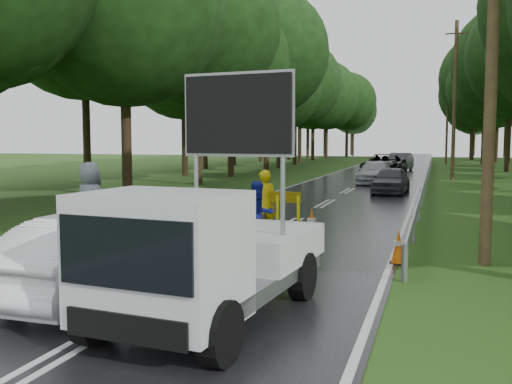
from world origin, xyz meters
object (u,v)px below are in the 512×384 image
at_px(police_sedan, 96,257).
at_px(work_truck, 204,256).
at_px(queue_car_second, 375,173).
at_px(queue_car_third, 384,166).
at_px(civilian, 259,215).
at_px(barrier, 247,202).
at_px(officer, 264,204).
at_px(queue_car_fourth, 400,162).
at_px(queue_car_first, 391,180).

xyz_separation_m(police_sedan, work_truck, (2.16, -0.68, 0.29)).
relative_size(police_sedan, queue_car_second, 0.91).
xyz_separation_m(work_truck, queue_car_third, (-0.37, 32.59, -0.15)).
bearing_deg(queue_car_third, civilian, -89.06).
bearing_deg(barrier, work_truck, -72.18).
distance_m(civilian, queue_car_third, 26.97).
distance_m(officer, queue_car_fourth, 33.99).
relative_size(queue_car_second, queue_car_fourth, 0.99).
relative_size(police_sedan, queue_car_fourth, 0.90).
xyz_separation_m(queue_car_third, queue_car_fourth, (0.53, 8.46, -0.06)).
distance_m(queue_car_first, queue_car_fourth, 20.47).
xyz_separation_m(police_sedan, queue_car_fourth, (2.32, 40.37, 0.08)).
xyz_separation_m(barrier, queue_car_second, (1.38, 19.44, -0.27)).
relative_size(police_sedan, work_truck, 0.88).
bearing_deg(queue_car_fourth, barrier, -86.08).
bearing_deg(queue_car_second, queue_car_fourth, 89.05).
distance_m(civilian, queue_car_second, 20.97).
xyz_separation_m(barrier, officer, (0.49, -0.07, -0.03)).
relative_size(civilian, queue_car_second, 0.35).
height_order(civilian, queue_car_third, queue_car_third).
relative_size(barrier, queue_car_second, 0.66).
relative_size(work_truck, queue_car_third, 0.79).
bearing_deg(police_sedan, civilian, -103.46).
height_order(work_truck, civilian, work_truck).
bearing_deg(police_sedan, work_truck, 162.66).
height_order(work_truck, queue_car_first, work_truck).
distance_m(queue_car_second, queue_car_third, 6.00).
bearing_deg(queue_car_second, civilian, -90.46).
height_order(barrier, officer, officer).
relative_size(civilian, queue_car_first, 0.42).
xyz_separation_m(barrier, queue_car_fourth, (1.91, 33.89, -0.17)).
bearing_deg(police_sedan, queue_car_first, -98.78).
bearing_deg(queue_car_third, police_sedan, -91.03).
bearing_deg(civilian, queue_car_second, 43.47).
relative_size(officer, queue_car_first, 0.47).
bearing_deg(queue_car_fourth, police_sedan, -86.15).
bearing_deg(work_truck, police_sedan, 167.74).
relative_size(police_sedan, queue_car_first, 1.07).
height_order(queue_car_second, queue_car_fourth, queue_car_fourth).
bearing_deg(queue_car_third, work_truck, -87.17).
bearing_deg(queue_car_second, queue_car_third, 91.12).
height_order(civilian, queue_car_fourth, civilian).
height_order(police_sedan, queue_car_fourth, queue_car_fourth).
xyz_separation_m(queue_car_second, queue_car_fourth, (0.53, 14.46, 0.10)).
bearing_deg(civilian, work_truck, -125.30).
height_order(barrier, civilian, civilian).
xyz_separation_m(queue_car_first, queue_car_fourth, (-0.84, 20.46, 0.10)).
height_order(police_sedan, work_truck, work_truck).
bearing_deg(queue_car_first, barrier, -98.52).
distance_m(police_sedan, officer, 6.47).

